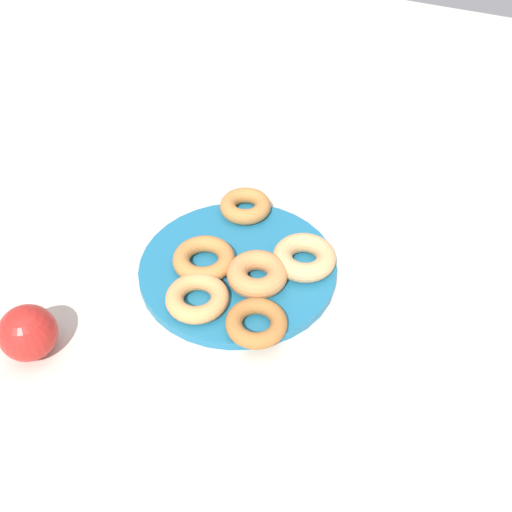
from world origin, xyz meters
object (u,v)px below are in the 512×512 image
object	(u,v)px
donut_0	(304,257)
donut_5	(257,274)
donut_plate	(238,268)
donut_1	(204,259)
donut_2	(245,206)
donut_4	(256,323)
donut_3	(197,298)
apple	(28,333)

from	to	relation	value
donut_0	donut_5	size ratio (longest dim) A/B	1.07
donut_plate	donut_5	xyz separation A→B (m)	(0.02, 0.04, 0.02)
donut_plate	donut_5	size ratio (longest dim) A/B	3.36
donut_1	donut_5	bearing A→B (deg)	93.46
donut_plate	donut_2	size ratio (longest dim) A/B	3.55
donut_plate	donut_5	world-z (taller)	donut_5
donut_4	donut_0	bearing A→B (deg)	176.20
donut_1	donut_3	world-z (taller)	same
donut_plate	donut_1	xyz separation A→B (m)	(0.02, -0.04, 0.02)
donut_3	apple	world-z (taller)	apple
donut_1	donut_2	size ratio (longest dim) A/B	1.11
donut_2	donut_4	xyz separation A→B (m)	(0.21, 0.12, -0.00)
donut_2	apple	bearing A→B (deg)	-19.07
donut_2	apple	world-z (taller)	apple
donut_plate	donut_3	world-z (taller)	donut_3
donut_plate	apple	bearing A→B (deg)	-34.53
donut_3	apple	xyz separation A→B (m)	(0.15, -0.16, 0.01)
apple	donut_0	bearing A→B (deg)	138.44
donut_2	apple	distance (m)	0.38
donut_4	donut_2	bearing A→B (deg)	-149.49
donut_2	apple	size ratio (longest dim) A/B	1.12
donut_0	donut_plate	bearing A→B (deg)	-63.72
donut_2	donut_4	distance (m)	0.24
donut_0	donut_3	distance (m)	0.17
donut_plate	donut_0	world-z (taller)	donut_0
donut_2	donut_plate	bearing A→B (deg)	21.83
donut_5	donut_3	bearing A→B (deg)	-35.82
donut_2	donut_1	bearing A→B (deg)	0.75
donut_3	donut_2	bearing A→B (deg)	-171.22
donut_plate	donut_0	xyz separation A→B (m)	(-0.04, 0.09, 0.02)
donut_plate	apple	world-z (taller)	apple
donut_plate	donut_3	distance (m)	0.10
donut_plate	apple	distance (m)	0.30
donut_2	donut_5	world-z (taller)	donut_5
donut_1	apple	xyz separation A→B (m)	(0.22, -0.13, 0.01)
donut_5	apple	bearing A→B (deg)	-42.66
donut_1	apple	bearing A→B (deg)	-29.46
donut_1	donut_3	xyz separation A→B (m)	(0.07, 0.03, 0.00)
donut_3	donut_4	world-z (taller)	donut_3
donut_5	donut_1	bearing A→B (deg)	-86.54
donut_0	apple	size ratio (longest dim) A/B	1.27
apple	donut_2	bearing A→B (deg)	160.93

